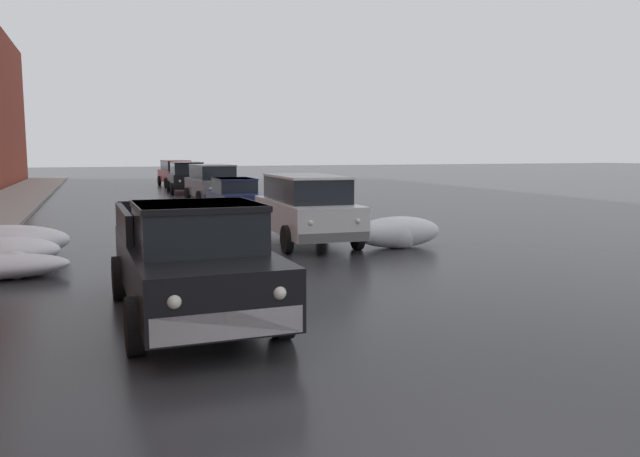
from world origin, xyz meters
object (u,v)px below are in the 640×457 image
object	(u,v)px
suv_red_at_far_intersection	(176,172)
suv_black_queued_behind_truck	(187,176)
suv_white_parked_kerbside_close	(306,206)
sedan_darkblue_parked_kerbside_mid	(235,196)
pickup_truck_black_approaching_near_lane	(191,260)
suv_grey_parked_far_down_block	(212,182)

from	to	relation	value
suv_red_at_far_intersection	suv_black_queued_behind_truck	bearing A→B (deg)	-91.93
suv_white_parked_kerbside_close	sedan_darkblue_parked_kerbside_mid	size ratio (longest dim) A/B	1.13
pickup_truck_black_approaching_near_lane	suv_red_at_far_intersection	bearing A→B (deg)	83.53
pickup_truck_black_approaching_near_lane	suv_grey_parked_far_down_block	world-z (taller)	suv_grey_parked_far_down_block
suv_white_parked_kerbside_close	suv_red_at_far_intersection	size ratio (longest dim) A/B	0.99
suv_grey_parked_far_down_block	suv_black_queued_behind_truck	size ratio (longest dim) A/B	0.98
suv_white_parked_kerbside_close	suv_black_queued_behind_truck	size ratio (longest dim) A/B	0.98
suv_white_parked_kerbside_close	suv_red_at_far_intersection	bearing A→B (deg)	89.93
suv_grey_parked_far_down_block	suv_black_queued_behind_truck	xyz separation A→B (m)	(-0.18, 7.54, 0.00)
suv_white_parked_kerbside_close	sedan_darkblue_parked_kerbside_mid	bearing A→B (deg)	91.66
pickup_truck_black_approaching_near_lane	suv_red_at_far_intersection	xyz separation A→B (m)	(4.02, 35.46, 0.11)
sedan_darkblue_parked_kerbside_mid	suv_grey_parked_far_down_block	bearing A→B (deg)	88.13
suv_white_parked_kerbside_close	suv_red_at_far_intersection	distance (m)	28.81
suv_grey_parked_far_down_block	suv_red_at_far_intersection	distance (m)	14.86
sedan_darkblue_parked_kerbside_mid	suv_black_queued_behind_truck	size ratio (longest dim) A/B	0.86
suv_white_parked_kerbside_close	suv_red_at_far_intersection	world-z (taller)	same
suv_black_queued_behind_truck	sedan_darkblue_parked_kerbside_mid	bearing A→B (deg)	-90.06
pickup_truck_black_approaching_near_lane	suv_grey_parked_far_down_block	xyz separation A→B (m)	(3.96, 20.60, 0.11)
suv_black_queued_behind_truck	suv_grey_parked_far_down_block	bearing A→B (deg)	-88.61
suv_red_at_far_intersection	suv_white_parked_kerbside_close	bearing A→B (deg)	-90.07
pickup_truck_black_approaching_near_lane	suv_white_parked_kerbside_close	bearing A→B (deg)	59.05
sedan_darkblue_parked_kerbside_mid	suv_grey_parked_far_down_block	size ratio (longest dim) A/B	0.88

